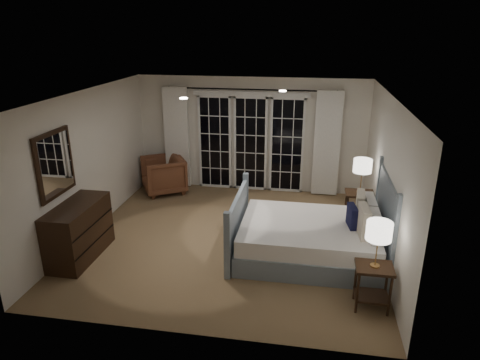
% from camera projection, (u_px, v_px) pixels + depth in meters
% --- Properties ---
extents(floor, '(5.00, 5.00, 0.00)m').
position_uv_depth(floor, '(230.00, 238.00, 7.48)').
color(floor, '#8F734D').
rests_on(floor, ground).
extents(ceiling, '(5.00, 5.00, 0.00)m').
position_uv_depth(ceiling, '(228.00, 95.00, 6.63)').
color(ceiling, silver).
rests_on(ceiling, wall_back).
extents(wall_left, '(0.02, 5.00, 2.50)m').
position_uv_depth(wall_left, '(88.00, 163.00, 7.44)').
color(wall_left, white).
rests_on(wall_left, floor).
extents(wall_right, '(0.02, 5.00, 2.50)m').
position_uv_depth(wall_right, '(386.00, 179.00, 6.66)').
color(wall_right, white).
rests_on(wall_right, floor).
extents(wall_back, '(5.00, 0.02, 2.50)m').
position_uv_depth(wall_back, '(251.00, 135.00, 9.37)').
color(wall_back, white).
rests_on(wall_back, floor).
extents(wall_front, '(5.00, 0.02, 2.50)m').
position_uv_depth(wall_front, '(186.00, 242.00, 4.73)').
color(wall_front, white).
rests_on(wall_front, floor).
extents(french_doors, '(2.50, 0.04, 2.20)m').
position_uv_depth(french_doors, '(250.00, 142.00, 9.39)').
color(french_doors, black).
rests_on(french_doors, wall_back).
extents(curtain_rod, '(3.50, 0.03, 0.03)m').
position_uv_depth(curtain_rod, '(250.00, 89.00, 8.94)').
color(curtain_rod, black).
rests_on(curtain_rod, wall_back).
extents(curtain_left, '(0.55, 0.10, 2.25)m').
position_uv_depth(curtain_left, '(177.00, 138.00, 9.55)').
color(curtain_left, white).
rests_on(curtain_left, curtain_rod).
extents(curtain_right, '(0.55, 0.10, 2.25)m').
position_uv_depth(curtain_right, '(327.00, 144.00, 9.03)').
color(curtain_right, white).
rests_on(curtain_right, curtain_rod).
extents(downlight_a, '(0.12, 0.12, 0.01)m').
position_uv_depth(downlight_a, '(283.00, 91.00, 7.06)').
color(downlight_a, white).
rests_on(downlight_a, ceiling).
extents(downlight_b, '(0.12, 0.12, 0.01)m').
position_uv_depth(downlight_b, '(184.00, 98.00, 6.35)').
color(downlight_b, white).
rests_on(downlight_b, ceiling).
extents(bed, '(2.35, 1.69, 1.37)m').
position_uv_depth(bed, '(312.00, 237.00, 6.79)').
color(bed, slate).
rests_on(bed, floor).
extents(nightstand_left, '(0.47, 0.38, 0.62)m').
position_uv_depth(nightstand_left, '(373.00, 281.00, 5.52)').
color(nightstand_left, '#332011').
rests_on(nightstand_left, floor).
extents(nightstand_right, '(0.51, 0.41, 0.66)m').
position_uv_depth(nightstand_right, '(359.00, 204.00, 7.82)').
color(nightstand_right, '#332011').
rests_on(nightstand_right, floor).
extents(lamp_left, '(0.32, 0.32, 0.62)m').
position_uv_depth(lamp_left, '(379.00, 231.00, 5.28)').
color(lamp_left, tan).
rests_on(lamp_left, nightstand_left).
extents(lamp_right, '(0.33, 0.33, 0.63)m').
position_uv_depth(lamp_right, '(363.00, 166.00, 7.57)').
color(lamp_right, tan).
rests_on(lamp_right, nightstand_right).
extents(armchair, '(1.20, 1.19, 0.80)m').
position_uv_depth(armchair, '(163.00, 175.00, 9.44)').
color(armchair, brown).
rests_on(armchair, floor).
extents(dresser, '(0.54, 1.27, 0.90)m').
position_uv_depth(dresser, '(79.00, 231.00, 6.75)').
color(dresser, '#332011').
rests_on(dresser, floor).
extents(mirror, '(0.05, 0.85, 1.00)m').
position_uv_depth(mirror, '(55.00, 164.00, 6.41)').
color(mirror, '#332011').
rests_on(mirror, wall_left).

